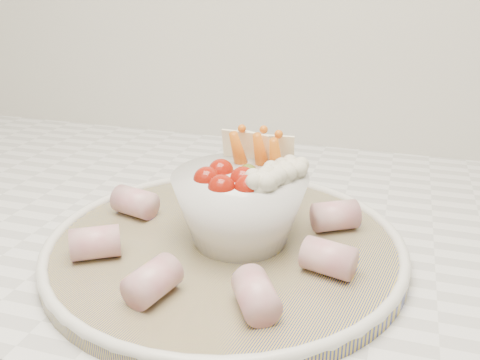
% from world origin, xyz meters
% --- Properties ---
extents(serving_platter, '(0.45, 0.45, 0.02)m').
position_xyz_m(serving_platter, '(0.18, 1.35, 0.93)').
color(serving_platter, navy).
rests_on(serving_platter, kitchen_counter).
extents(veggie_bowl, '(0.15, 0.15, 0.12)m').
position_xyz_m(veggie_bowl, '(0.19, 1.36, 0.98)').
color(veggie_bowl, white).
rests_on(veggie_bowl, serving_platter).
extents(cured_meat_rolls, '(0.30, 0.30, 0.03)m').
position_xyz_m(cured_meat_rolls, '(0.18, 1.35, 0.95)').
color(cured_meat_rolls, '#B85465').
rests_on(cured_meat_rolls, serving_platter).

